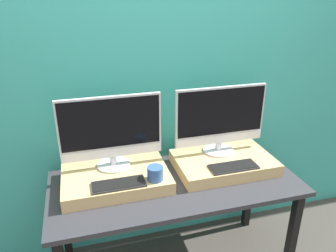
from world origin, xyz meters
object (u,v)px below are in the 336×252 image
at_px(keyboard_left, 119,184).
at_px(mug, 155,173).
at_px(monitor_left, 111,131).
at_px(keyboard_right, 234,167).
at_px(monitor_right, 220,119).

bearing_deg(keyboard_left, mug, 0.00).
relative_size(monitor_left, mug, 6.65).
height_order(monitor_left, keyboard_right, monitor_left).
height_order(keyboard_left, keyboard_right, same).
distance_m(keyboard_left, monitor_right, 0.79).
height_order(mug, keyboard_right, mug).
height_order(keyboard_left, mug, mug).
distance_m(mug, keyboard_right, 0.50).
height_order(keyboard_left, monitor_right, monitor_right).
xyz_separation_m(monitor_left, keyboard_left, (0.00, -0.23, -0.23)).
bearing_deg(keyboard_right, monitor_left, 162.00).
relative_size(mug, monitor_right, 0.15).
bearing_deg(mug, monitor_left, 132.57).
bearing_deg(monitor_right, keyboard_left, -162.00).
distance_m(monitor_left, monitor_right, 0.71).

